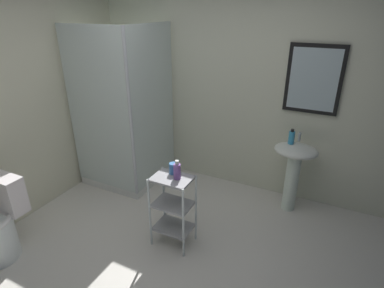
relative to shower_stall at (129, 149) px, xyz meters
name	(u,v)px	position (x,y,z in m)	size (l,w,h in m)	color
ground_plane	(161,277)	(1.22, -1.23, -0.47)	(4.20, 4.20, 0.02)	silver
wall_back	(238,89)	(1.23, 0.62, 0.79)	(4.20, 0.14, 2.50)	beige
shower_stall	(129,149)	(0.00, 0.00, 0.00)	(0.92, 0.92, 2.00)	white
pedestal_sink	(294,164)	(2.03, 0.29, 0.12)	(0.46, 0.37, 0.81)	white
sink_faucet	(299,137)	(2.03, 0.41, 0.40)	(0.03, 0.03, 0.10)	silver
storage_cart	(173,205)	(1.11, -0.79, -0.03)	(0.38, 0.28, 0.74)	silver
hand_soap_bottle	(292,137)	(1.96, 0.30, 0.42)	(0.06, 0.06, 0.17)	#389ED1
conditioner_bottle_purple	(177,171)	(1.16, -0.78, 0.35)	(0.07, 0.07, 0.18)	#7C4E9F
rinse_cup	(173,168)	(1.08, -0.72, 0.33)	(0.08, 0.08, 0.11)	#3870B2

